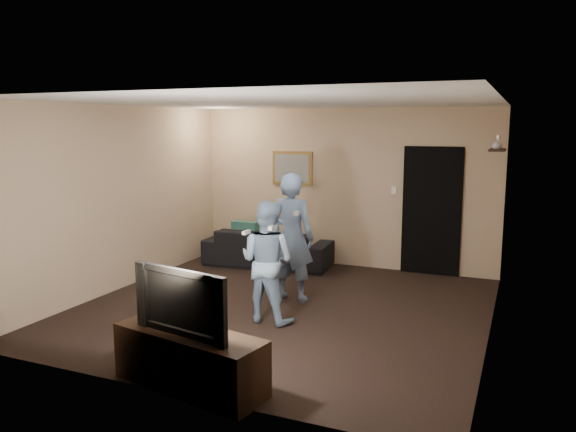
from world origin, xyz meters
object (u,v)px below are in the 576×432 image
at_px(wii_player_right, 267,261).
at_px(sofa, 268,247).
at_px(tv_console, 190,360).
at_px(television, 188,300).
at_px(wii_player_left, 292,237).

bearing_deg(wii_player_right, sofa, 115.01).
bearing_deg(tv_console, wii_player_right, 103.87).
relative_size(tv_console, wii_player_right, 1.01).
bearing_deg(tv_console, sofa, 116.80).
xyz_separation_m(tv_console, television, (0.00, 0.00, 0.56)).
bearing_deg(wii_player_left, tv_console, -86.65).
xyz_separation_m(television, wii_player_left, (-0.16, 2.73, 0.05)).
bearing_deg(sofa, wii_player_left, 120.33).
relative_size(wii_player_left, wii_player_right, 1.18).
height_order(tv_console, television, television).
relative_size(sofa, wii_player_right, 1.44).
distance_m(tv_console, television, 0.56).
bearing_deg(tv_console, television, 0.00).
relative_size(sofa, tv_console, 1.43).
bearing_deg(wii_player_right, television, -86.75).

